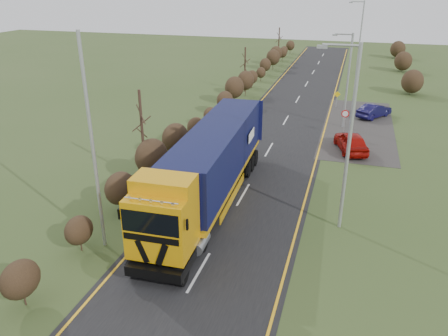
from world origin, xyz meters
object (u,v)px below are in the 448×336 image
object	(u,v)px
lorry	(210,165)
speed_sign	(345,118)
streetlight_near	(348,133)
car_red_hatchback	(351,142)
car_blue_sedan	(374,111)

from	to	relation	value
lorry	speed_sign	world-z (taller)	lorry
lorry	streetlight_near	distance (m)	7.71
lorry	streetlight_near	world-z (taller)	streetlight_near
streetlight_near	speed_sign	size ratio (longest dim) A/B	4.19
car_red_hatchback	lorry	bearing A→B (deg)	39.19
streetlight_near	car_blue_sedan	bearing A→B (deg)	84.28
car_red_hatchback	streetlight_near	distance (m)	12.49
lorry	car_blue_sedan	distance (m)	23.14
car_red_hatchback	streetlight_near	world-z (taller)	streetlight_near
streetlight_near	car_red_hatchback	bearing A→B (deg)	88.44
lorry	speed_sign	distance (m)	16.17
car_blue_sedan	speed_sign	xyz separation A→B (m)	(-2.52, -6.45, 0.93)
car_red_hatchback	car_blue_sedan	distance (m)	10.01
lorry	speed_sign	bearing A→B (deg)	62.90
car_red_hatchback	speed_sign	distance (m)	3.55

